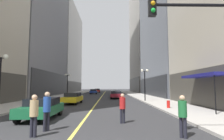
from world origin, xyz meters
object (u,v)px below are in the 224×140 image
at_px(car_white, 116,93).
at_px(pedestrian_in_green_parka, 183,113).
at_px(pedestrian_in_tan_trench, 34,112).
at_px(car_blue, 94,91).
at_px(traffic_light_near_right, 210,42).
at_px(car_red, 97,90).
at_px(street_lamp_left_near, 0,70).
at_px(car_maroon, 116,94).
at_px(street_lamp_left_far, 67,80).
at_px(street_lamp_right_mid, 145,78).
at_px(fire_hydrant_right, 168,105).
at_px(car_yellow, 73,98).
at_px(car_green, 42,107).
at_px(pedestrian_in_blue_hoodie, 47,108).
at_px(pedestrian_in_red_jacket, 122,106).

relative_size(car_white, pedestrian_in_green_parka, 2.63).
bearing_deg(pedestrian_in_tan_trench, car_blue, 91.70).
bearing_deg(pedestrian_in_green_parka, traffic_light_near_right, -45.80).
bearing_deg(car_white, car_red, 104.24).
bearing_deg(car_white, street_lamp_left_near, -110.12).
xyz_separation_m(car_maroon, car_blue, (-5.55, 19.05, -0.00)).
height_order(pedestrian_in_tan_trench, street_lamp_left_far, street_lamp_left_far).
distance_m(car_white, traffic_light_near_right, 32.49).
distance_m(car_blue, street_lamp_left_near, 37.07).
xyz_separation_m(car_white, pedestrian_in_tan_trench, (-4.60, -31.25, 0.29)).
xyz_separation_m(street_lamp_left_far, street_lamp_right_mid, (12.80, -9.77, 0.00)).
relative_size(pedestrian_in_tan_trench, fire_hydrant_right, 2.17).
height_order(car_red, fire_hydrant_right, car_red).
xyz_separation_m(street_lamp_left_near, street_lamp_right_mid, (12.80, 11.18, 0.00)).
height_order(car_white, traffic_light_near_right, traffic_light_near_right).
relative_size(car_yellow, street_lamp_left_near, 0.99).
xyz_separation_m(car_blue, street_lamp_left_near, (-3.58, -36.81, 2.54)).
height_order(car_red, traffic_light_near_right, traffic_light_near_right).
xyz_separation_m(car_green, street_lamp_left_near, (-3.60, 1.30, 2.54)).
distance_m(car_maroon, traffic_light_near_right, 24.60).
bearing_deg(street_lamp_left_far, pedestrian_in_blue_hoodie, -78.85).
bearing_deg(car_red, pedestrian_in_blue_hoodie, -88.81).
distance_m(car_green, car_blue, 38.11).
bearing_deg(car_yellow, car_blue, 90.00).
bearing_deg(car_red, car_blue, -91.91).
bearing_deg(street_lamp_left_near, street_lamp_left_far, 90.00).
distance_m(car_white, street_lamp_right_mid, 15.17).
bearing_deg(car_yellow, car_green, -89.92).
bearing_deg(car_yellow, car_white, 71.22).
bearing_deg(pedestrian_in_blue_hoodie, fire_hydrant_right, 42.64).
relative_size(pedestrian_in_red_jacket, pedestrian_in_tan_trench, 0.96).
relative_size(street_lamp_left_near, street_lamp_right_mid, 1.00).
distance_m(car_red, street_lamp_left_far, 26.86).
relative_size(car_maroon, car_white, 1.04).
distance_m(car_maroon, pedestrian_in_blue_hoodie, 22.63).
distance_m(car_white, car_blue, 12.51).
relative_size(car_blue, car_red, 1.19).
bearing_deg(car_yellow, pedestrian_in_tan_trench, -84.90).
height_order(car_green, traffic_light_near_right, traffic_light_near_right).
height_order(car_white, fire_hydrant_right, car_white).
relative_size(car_white, pedestrian_in_red_jacket, 2.72).
bearing_deg(street_lamp_left_near, car_yellow, 67.26).
xyz_separation_m(car_maroon, pedestrian_in_blue_hoodie, (-4.12, -22.25, 0.35)).
distance_m(pedestrian_in_red_jacket, fire_hydrant_right, 7.52).
distance_m(car_red, street_lamp_left_near, 47.63).
distance_m(traffic_light_near_right, street_lamp_left_far, 29.87).
height_order(car_blue, pedestrian_in_red_jacket, pedestrian_in_red_jacket).
bearing_deg(car_blue, car_white, -62.13).
height_order(car_maroon, traffic_light_near_right, traffic_light_near_right).
xyz_separation_m(car_green, pedestrian_in_red_jacket, (5.12, -1.48, 0.25)).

